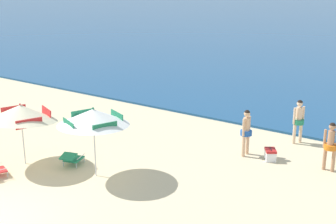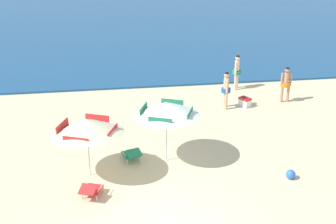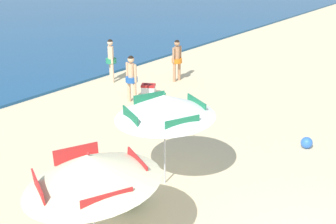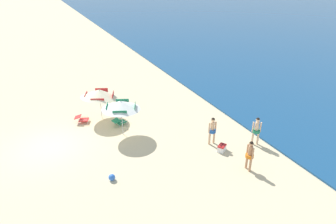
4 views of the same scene
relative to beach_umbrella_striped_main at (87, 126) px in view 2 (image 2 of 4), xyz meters
name	(u,v)px [view 2 (image 2 of 4)]	position (x,y,z in m)	size (l,w,h in m)	color
beach_umbrella_striped_main	(87,126)	(0.00, 0.00, 0.00)	(3.09, 3.12, 2.23)	silver
beach_umbrella_striped_second	(166,109)	(2.66, 0.64, 0.17)	(3.05, 3.06, 2.29)	silver
lounge_chair_under_umbrella	(132,154)	(1.45, 0.77, -1.52)	(0.75, 0.97, 0.49)	#1E7F56
lounge_chair_beside_umbrella	(91,189)	(0.04, -1.33, -1.53)	(0.81, 1.00, 0.50)	red
person_standing_near_shore	(226,87)	(5.86, 4.92, -0.83)	(0.41, 0.50, 1.68)	#D8A87F
person_standing_beside	(237,70)	(6.95, 7.15, -0.82)	(0.42, 0.45, 1.70)	beige
person_wading_in	(286,82)	(8.69, 5.25, -0.84)	(0.49, 0.41, 1.66)	tan
cooler_box	(245,102)	(6.77, 5.01, -1.60)	(0.56, 0.61, 0.43)	white
beach_ball	(291,174)	(6.55, -1.15, -1.64)	(0.32, 0.32, 0.32)	blue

